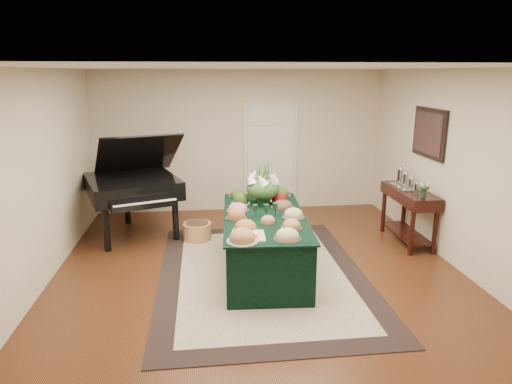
{
  "coord_description": "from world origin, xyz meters",
  "views": [
    {
      "loc": [
        -0.71,
        -5.71,
        2.64
      ],
      "look_at": [
        0.0,
        0.3,
        1.05
      ],
      "focal_mm": 32.0,
      "sensor_mm": 36.0,
      "label": 1
    }
  ],
  "objects": [
    {
      "name": "grand_piano",
      "position": [
        -1.86,
        1.73,
        0.85
      ],
      "size": [
        1.77,
        1.97,
        1.7
      ],
      "color": "black",
      "rests_on": "ground"
    },
    {
      "name": "tea_service",
      "position": [
        2.5,
        0.99,
        0.98
      ],
      "size": [
        0.34,
        0.74,
        0.3
      ],
      "color": "silver",
      "rests_on": "mahogany_sideboard"
    },
    {
      "name": "cutting_board",
      "position": [
        -0.21,
        -0.73,
        0.82
      ],
      "size": [
        0.4,
        0.4,
        0.1
      ],
      "color": "tan",
      "rests_on": "buffet_table"
    },
    {
      "name": "wicker_basket",
      "position": [
        -0.84,
        1.34,
        0.14
      ],
      "size": [
        0.45,
        0.45,
        0.28
      ],
      "primitive_type": "cylinder",
      "color": "#AC7545",
      "rests_on": "ground"
    },
    {
      "name": "kitchen_doorway",
      "position": [
        0.6,
        2.97,
        1.02
      ],
      "size": [
        1.05,
        0.07,
        2.1
      ],
      "color": "silver",
      "rests_on": "ground"
    },
    {
      "name": "area_rug",
      "position": [
        0.04,
        -0.1,
        0.01
      ],
      "size": [
        2.73,
        3.82,
        0.01
      ],
      "color": "black",
      "rests_on": "ground"
    },
    {
      "name": "food_platters",
      "position": [
        0.05,
        0.05,
        0.84
      ],
      "size": [
        1.1,
        2.25,
        0.13
      ],
      "color": "silver",
      "rests_on": "buffet_table"
    },
    {
      "name": "ground",
      "position": [
        0.0,
        0.0,
        0.0
      ],
      "size": [
        6.0,
        6.0,
        0.0
      ],
      "primitive_type": "plane",
      "color": "black",
      "rests_on": "ground"
    },
    {
      "name": "pink_bouquet",
      "position": [
        2.5,
        0.42,
        1.01
      ],
      "size": [
        0.17,
        0.17,
        0.22
      ],
      "color": "black",
      "rests_on": "mahogany_sideboard"
    },
    {
      "name": "wall_painting",
      "position": [
        2.72,
        0.85,
        1.75
      ],
      "size": [
        0.05,
        0.95,
        0.75
      ],
      "color": "black",
      "rests_on": "ground"
    },
    {
      "name": "mahogany_sideboard",
      "position": [
        2.5,
        0.85,
        0.67
      ],
      "size": [
        0.45,
        1.27,
        0.87
      ],
      "color": "black",
      "rests_on": "ground"
    },
    {
      "name": "buffet_table",
      "position": [
        0.08,
        0.05,
        0.4
      ],
      "size": [
        1.22,
        2.35,
        0.79
      ],
      "color": "black",
      "rests_on": "ground"
    },
    {
      "name": "floral_centerpiece",
      "position": [
        0.14,
        0.6,
        1.08
      ],
      "size": [
        0.5,
        0.5,
        0.5
      ],
      "color": "black",
      "rests_on": "buffet_table"
    },
    {
      "name": "green_goblets",
      "position": [
        0.09,
        -0.0,
        0.88
      ],
      "size": [
        0.36,
        0.14,
        0.18
      ],
      "color": "black",
      "rests_on": "buffet_table"
    }
  ]
}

